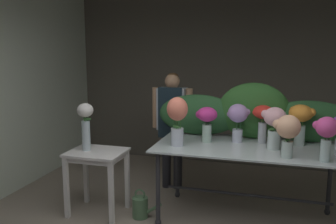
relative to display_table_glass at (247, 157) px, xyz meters
name	(u,v)px	position (x,y,z in m)	size (l,w,h in m)	color
ground_plane	(207,204)	(-0.49, 0.30, -0.74)	(7.87, 7.87, 0.00)	gray
wall_back	(229,76)	(-0.49, 2.09, 0.73)	(5.27, 0.12, 2.95)	#5B564C
wall_left	(21,81)	(-3.13, 0.30, 0.73)	(0.12, 3.70, 2.95)	silver
display_table_glass	(247,157)	(0.00, 0.00, 0.00)	(2.03, 1.01, 0.87)	silver
side_table_white	(97,161)	(-1.69, -0.31, -0.11)	(0.64, 0.53, 0.75)	white
florist	(172,119)	(-1.07, 0.70, 0.24)	(0.56, 0.24, 1.60)	#232328
foliage_backdrop	(250,115)	(-0.02, 0.39, 0.40)	(2.31, 0.30, 0.67)	#28562D
vase_sunset_peonies	(301,118)	(0.54, 0.21, 0.42)	(0.28, 0.26, 0.46)	silver
vase_peach_tulips	(288,130)	(0.40, -0.32, 0.39)	(0.27, 0.24, 0.43)	silver
vase_lilac_lilies	(238,118)	(-0.13, 0.15, 0.40)	(0.27, 0.23, 0.44)	silver
vase_coral_dahlias	(177,117)	(-0.76, -0.19, 0.45)	(0.23, 0.23, 0.54)	silver
vase_magenta_roses	(207,119)	(-0.47, 0.06, 0.38)	(0.25, 0.23, 0.41)	silver
vase_fuchsia_hydrangea	(326,133)	(0.74, -0.34, 0.40)	(0.23, 0.21, 0.43)	silver
vase_blush_freesia	(274,124)	(0.27, -0.03, 0.40)	(0.26, 0.24, 0.45)	silver
vase_scarlet_snapdragons	(263,118)	(0.14, 0.20, 0.41)	(0.23, 0.23, 0.43)	silver
vase_white_roses_tall	(86,123)	(-1.82, -0.31, 0.34)	(0.19, 0.19, 0.55)	silver
watering_can	(141,207)	(-1.16, -0.29, -0.62)	(0.35, 0.18, 0.34)	#4C704C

